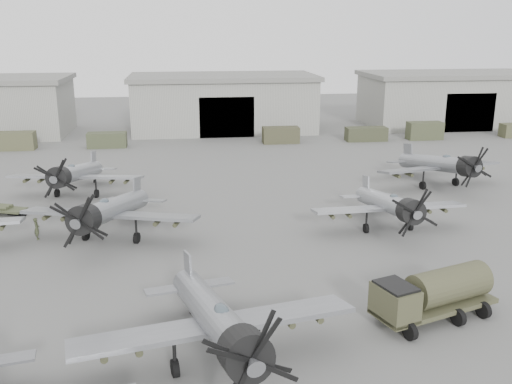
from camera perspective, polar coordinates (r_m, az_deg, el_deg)
ground at (r=33.26m, az=4.98°, el=-12.24°), size 220.00×220.00×0.00m
hangar_center at (r=91.45m, az=-3.29°, el=8.94°), size 29.00×14.80×8.70m
hangar_right at (r=101.52m, az=18.90°, el=8.83°), size 29.00×14.80×8.70m
support_truck_1 at (r=83.05m, az=-23.25°, el=4.71°), size 6.08×2.20×2.40m
support_truck_2 at (r=80.57m, az=-14.67°, el=5.06°), size 5.22×2.20×2.05m
support_truck_4 at (r=81.07m, az=2.49°, el=5.71°), size 5.12×2.20×2.27m
support_truck_5 at (r=84.13m, az=10.96°, el=5.71°), size 5.89×2.20×1.97m
support_truck_6 at (r=87.25m, az=16.52°, el=5.90°), size 5.07×2.20×2.54m
aircraft_near_1 at (r=27.43m, az=-3.84°, el=-12.82°), size 13.90×12.51×5.52m
aircraft_mid_1 at (r=44.32m, az=-14.55°, el=-1.86°), size 13.65×12.29×5.45m
aircraft_mid_2 at (r=46.37m, az=13.29°, el=-1.26°), size 12.38×11.14×4.96m
aircraft_far_0 at (r=57.03m, az=-17.70°, el=1.73°), size 12.94×11.65×5.14m
aircraft_far_1 at (r=60.72m, az=18.11°, el=2.63°), size 13.46×12.11×5.34m
fuel_tanker at (r=33.60m, az=17.35°, el=-9.53°), size 7.79×5.02×2.86m
ground_crew at (r=47.09m, az=-21.07°, el=-3.44°), size 0.57×0.73×1.75m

